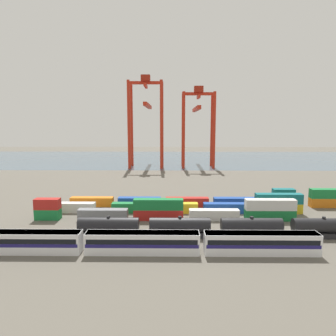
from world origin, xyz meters
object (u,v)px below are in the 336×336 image
passenger_train (143,242)px  gantry_crane_central (198,118)px  shipping_container_3 (158,214)px  freight_tank_row (215,227)px  shipping_container_12 (278,208)px  shipping_container_0 (48,214)px  shipping_container_10 (175,208)px  shipping_container_14 (92,202)px  gantry_crane_west (146,113)px

passenger_train → gantry_crane_central: 122.15m
shipping_container_3 → freight_tank_row: bearing=-43.0°
freight_tank_row → shipping_container_12: (19.03, 17.72, -0.78)m
shipping_container_0 → shipping_container_3: 27.22m
shipping_container_12 → gantry_crane_central: 96.52m
passenger_train → shipping_container_0: size_ratio=10.50×
gantry_crane_central → shipping_container_10: bearing=-98.2°
shipping_container_14 → shipping_container_10: bearing=-14.7°
shipping_container_0 → shipping_container_10: bearing=11.2°
shipping_container_3 → passenger_train: bearing=-95.8°
shipping_container_3 → shipping_container_12: bearing=11.1°
shipping_container_14 → shipping_container_12: bearing=-6.9°
shipping_container_12 → gantry_crane_central: gantry_crane_central is taller
shipping_container_3 → shipping_container_14: 23.12m
freight_tank_row → shipping_container_12: bearing=43.0°
passenger_train → gantry_crane_west: 120.94m
shipping_container_12 → gantry_crane_central: (-13.96, 92.04, 25.51)m
freight_tank_row → shipping_container_10: (-8.27, 17.72, -0.78)m
gantry_crane_west → gantry_crane_central: gantry_crane_west is taller
shipping_container_0 → gantry_crane_west: size_ratio=0.12×
shipping_container_12 → shipping_container_14: 51.30m
passenger_train → shipping_container_12: passenger_train is taller
shipping_container_14 → gantry_crane_west: gantry_crane_west is taller
shipping_container_3 → shipping_container_12: size_ratio=1.00×
shipping_container_10 → gantry_crane_central: 96.43m
passenger_train → shipping_container_14: passenger_train is taller
freight_tank_row → shipping_container_10: size_ratio=4.70×
passenger_train → shipping_container_3: size_ratio=5.24×
passenger_train → shipping_container_12: 42.33m
shipping_container_10 → shipping_container_14: (-23.63, 6.18, 0.00)m
gantry_crane_central → passenger_train: bearing=-99.3°
shipping_container_10 → gantry_crane_central: gantry_crane_central is taller
shipping_container_3 → shipping_container_14: size_ratio=1.00×
shipping_container_14 → freight_tank_row: bearing=-36.8°
shipping_container_0 → gantry_crane_west: 102.97m
passenger_train → gantry_crane_west: bearing=94.3°
freight_tank_row → shipping_container_3: freight_tank_row is taller
shipping_container_10 → shipping_container_12: (27.29, 0.00, 0.00)m
passenger_train → shipping_container_0: 32.09m
passenger_train → shipping_container_10: passenger_train is taller
freight_tank_row → shipping_container_0: freight_tank_row is taller
shipping_container_12 → shipping_container_3: bearing=-168.9°
passenger_train → gantry_crane_west: size_ratio=1.29×
shipping_container_10 → shipping_container_14: bearing=165.3°
shipping_container_12 → gantry_crane_central: bearing=98.6°
freight_tank_row → shipping_container_0: 41.23m
shipping_container_3 → shipping_container_14: same height
gantry_crane_west → shipping_container_12: bearing=-65.3°
shipping_container_10 → gantry_crane_central: bearing=81.8°
shipping_container_10 → gantry_crane_west: 96.86m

